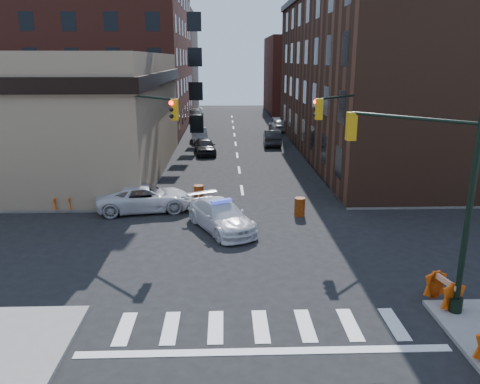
{
  "coord_description": "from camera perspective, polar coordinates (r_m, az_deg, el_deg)",
  "views": [
    {
      "loc": [
        -1.15,
        -20.52,
        8.59
      ],
      "look_at": [
        -0.4,
        1.86,
        2.2
      ],
      "focal_mm": 35.0,
      "sensor_mm": 36.0,
      "label": 1
    }
  ],
  "objects": [
    {
      "name": "ground",
      "position": [
        22.27,
        1.21,
        -6.76
      ],
      "size": [
        140.0,
        140.0,
        0.0
      ],
      "primitive_type": "plane",
      "color": "black",
      "rests_on": "ground"
    },
    {
      "name": "sidewalk_nw",
      "position": [
        58.2,
        -24.08,
        6.14
      ],
      "size": [
        34.0,
        54.5,
        0.15
      ],
      "primitive_type": "cube",
      "color": "gray",
      "rests_on": "ground"
    },
    {
      "name": "sidewalk_ne",
      "position": [
        59.1,
        22.39,
        6.45
      ],
      "size": [
        34.0,
        54.5,
        0.15
      ],
      "primitive_type": "cube",
      "color": "gray",
      "rests_on": "ground"
    },
    {
      "name": "bank_building",
      "position": [
        40.48,
        -25.25,
        8.63
      ],
      "size": [
        22.0,
        22.0,
        9.0
      ],
      "primitive_type": "cube",
      "color": "#867158",
      "rests_on": "ground"
    },
    {
      "name": "apartment_block",
      "position": [
        63.05,
        -18.85,
        18.23
      ],
      "size": [
        25.0,
        25.0,
        24.0
      ],
      "primitive_type": "cube",
      "color": "#59251C",
      "rests_on": "ground"
    },
    {
      "name": "commercial_row_ne",
      "position": [
        45.31,
        16.76,
        13.27
      ],
      "size": [
        14.0,
        34.0,
        14.0
      ],
      "primitive_type": "cube",
      "color": "#482A1D",
      "rests_on": "ground"
    },
    {
      "name": "filler_nw",
      "position": [
        83.84,
        -12.55,
        15.16
      ],
      "size": [
        20.0,
        18.0,
        16.0
      ],
      "primitive_type": "cube",
      "color": "brown",
      "rests_on": "ground"
    },
    {
      "name": "filler_ne",
      "position": [
        80.0,
        9.29,
        13.87
      ],
      "size": [
        16.0,
        16.0,
        12.0
      ],
      "primitive_type": "cube",
      "color": "#59251C",
      "rests_on": "ground"
    },
    {
      "name": "signal_pole_se",
      "position": [
        17.09,
        23.02,
        1.19
      ],
      "size": [
        5.4,
        5.27,
        8.0
      ],
      "rotation": [
        0.0,
        0.0,
        2.36
      ],
      "color": "black",
      "rests_on": "sidewalk_se"
    },
    {
      "name": "signal_pole_nw",
      "position": [
        26.62,
        -12.13,
        6.38
      ],
      "size": [
        3.58,
        3.67,
        8.0
      ],
      "rotation": [
        0.0,
        0.0,
        -0.79
      ],
      "color": "black",
      "rests_on": "sidewalk_nw"
    },
    {
      "name": "signal_pole_ne",
      "position": [
        27.13,
        13.13,
        6.5
      ],
      "size": [
        3.67,
        3.58,
        8.0
      ],
      "rotation": [
        0.0,
        0.0,
        -2.36
      ],
      "color": "black",
      "rests_on": "sidewalk_ne"
    },
    {
      "name": "tree_ne_near",
      "position": [
        47.59,
        8.7,
        9.6
      ],
      "size": [
        3.0,
        3.0,
        4.85
      ],
      "color": "black",
      "rests_on": "sidewalk_ne"
    },
    {
      "name": "tree_ne_far",
      "position": [
        55.43,
        7.21,
        10.53
      ],
      "size": [
        3.0,
        3.0,
        4.85
      ],
      "color": "black",
      "rests_on": "sidewalk_ne"
    },
    {
      "name": "police_car",
      "position": [
        24.27,
        -2.32,
        -2.93
      ],
      "size": [
        4.17,
        5.56,
        1.5
      ],
      "primitive_type": "imported",
      "rotation": [
        0.0,
        0.0,
        0.46
      ],
      "color": "silver",
      "rests_on": "ground"
    },
    {
      "name": "pickup",
      "position": [
        27.84,
        -11.44,
        -0.71
      ],
      "size": [
        5.89,
        3.45,
        1.54
      ],
      "primitive_type": "imported",
      "rotation": [
        0.0,
        0.0,
        1.74
      ],
      "color": "silver",
      "rests_on": "ground"
    },
    {
      "name": "parked_car_wnear",
      "position": [
        43.89,
        -4.29,
        5.61
      ],
      "size": [
        2.36,
        4.67,
        1.52
      ],
      "primitive_type": "imported",
      "rotation": [
        0.0,
        0.0,
        0.13
      ],
      "color": "black",
      "rests_on": "ground"
    },
    {
      "name": "parked_car_wfar",
      "position": [
        50.7,
        -4.97,
        6.95
      ],
      "size": [
        2.04,
        4.59,
        1.46
      ],
      "primitive_type": "imported",
      "rotation": [
        0.0,
        0.0,
        0.11
      ],
      "color": "gray",
      "rests_on": "ground"
    },
    {
      "name": "parked_car_wdeep",
      "position": [
        68.13,
        -5.48,
        9.3
      ],
      "size": [
        2.34,
        5.64,
        1.63
      ],
      "primitive_type": "imported",
      "rotation": [
        0.0,
        0.0,
        0.01
      ],
      "color": "black",
      "rests_on": "ground"
    },
    {
      "name": "parked_car_enear",
      "position": [
        48.53,
        3.94,
        6.65
      ],
      "size": [
        1.88,
        4.88,
        1.59
      ],
      "primitive_type": "imported",
      "rotation": [
        0.0,
        0.0,
        3.1
      ],
      "color": "black",
      "rests_on": "ground"
    },
    {
      "name": "parked_car_efar",
      "position": [
        58.19,
        4.73,
        8.17
      ],
      "size": [
        2.36,
        4.8,
        1.58
      ],
      "primitive_type": "imported",
      "rotation": [
        0.0,
        0.0,
        3.25
      ],
      "color": "gray",
      "rests_on": "ground"
    },
    {
      "name": "pedestrian_a",
      "position": [
        30.21,
        -18.0,
        0.87
      ],
      "size": [
        0.87,
        0.81,
        1.99
      ],
      "primitive_type": "imported",
      "rotation": [
        0.0,
        0.0,
        -0.63
      ],
      "color": "black",
      "rests_on": "sidewalk_nw"
    },
    {
      "name": "pedestrian_b",
      "position": [
        31.19,
        -19.29,
        1.2
      ],
      "size": [
        1.1,
        0.94,
        1.98
      ],
      "primitive_type": "imported",
      "rotation": [
        0.0,
        0.0,
        -0.21
      ],
      "color": "black",
      "rests_on": "sidewalk_nw"
    },
    {
      "name": "pedestrian_c",
      "position": [
        30.78,
        -20.67,
        0.89
      ],
      "size": [
        1.2,
        1.12,
        1.99
      ],
      "primitive_type": "imported",
      "rotation": [
        0.0,
        0.0,
        0.7
      ],
      "color": "#1D222B",
      "rests_on": "sidewalk_nw"
    },
    {
      "name": "barrel_road",
      "position": [
        26.64,
        7.29,
        -1.82
      ],
      "size": [
        0.72,
        0.72,
        1.06
      ],
      "primitive_type": "cylinder",
      "rotation": [
        0.0,
        0.0,
        -0.25
      ],
      "color": "orange",
      "rests_on": "ground"
    },
    {
      "name": "barrel_bank",
      "position": [
        29.0,
        -5.05,
        -0.23
      ],
      "size": [
        0.71,
        0.71,
        1.09
      ],
      "primitive_type": "cylinder",
      "rotation": [
        0.0,
        0.0,
        0.17
      ],
      "color": "#CA3F09",
      "rests_on": "ground"
    },
    {
      "name": "barricade_se_a",
      "position": [
        18.5,
        23.6,
        -10.97
      ],
      "size": [
        0.92,
        1.41,
        0.98
      ],
      "primitive_type": null,
      "rotation": [
        0.0,
        0.0,
        1.79
      ],
      "color": "orange",
      "rests_on": "sidewalk_se"
    },
    {
      "name": "barricade_nw_a",
      "position": [
        27.92,
        -12.88,
        -1.06
      ],
      "size": [
        1.28,
        0.66,
        0.96
      ],
      "primitive_type": null,
      "rotation": [
        0.0,
        0.0,
        -0.02
      ],
      "color": "red",
      "rests_on": "sidewalk_nw"
    },
    {
      "name": "barricade_nw_b",
      "position": [
        28.98,
        -20.72,
        -1.21
      ],
      "size": [
        1.13,
        0.61,
        0.83
      ],
      "primitive_type": null,
      "rotation": [
        0.0,
        0.0,
        0.05
      ],
      "color": "#C24409",
      "rests_on": "sidewalk_nw"
    }
  ]
}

